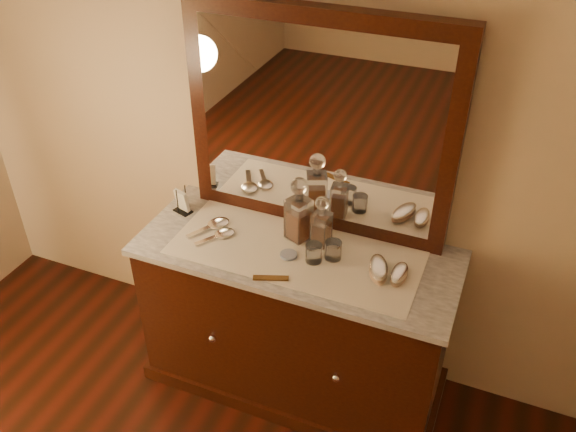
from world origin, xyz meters
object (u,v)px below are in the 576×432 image
at_px(brush_far, 399,274).
at_px(hand_mirror_inner, 221,235).
at_px(comb, 271,278).
at_px(pin_dish, 289,255).
at_px(brush_near, 378,269).
at_px(dresser_cabinet, 296,322).
at_px(hand_mirror_outer, 215,225).
at_px(mirror_frame, 319,125).
at_px(decanter_left, 299,215).
at_px(napkin_rack, 182,202).
at_px(decanter_right, 321,226).

height_order(brush_far, hand_mirror_inner, brush_far).
bearing_deg(comb, pin_dish, 65.93).
bearing_deg(comb, hand_mirror_inner, 130.04).
bearing_deg(hand_mirror_inner, brush_near, 1.25).
height_order(dresser_cabinet, hand_mirror_outer, hand_mirror_outer).
bearing_deg(brush_far, mirror_frame, 150.63).
relative_size(comb, hand_mirror_inner, 0.77).
xyz_separation_m(mirror_frame, decanter_left, (-0.03, -0.15, -0.38)).
distance_m(brush_near, hand_mirror_inner, 0.73).
height_order(pin_dish, napkin_rack, napkin_rack).
bearing_deg(mirror_frame, brush_far, -29.37).
relative_size(pin_dish, brush_far, 0.49).
xyz_separation_m(brush_far, hand_mirror_inner, (-0.82, -0.02, -0.01)).
bearing_deg(napkin_rack, hand_mirror_inner, -22.55).
height_order(dresser_cabinet, brush_far, brush_far).
height_order(pin_dish, hand_mirror_outer, hand_mirror_outer).
distance_m(brush_far, hand_mirror_inner, 0.82).
bearing_deg(mirror_frame, napkin_rack, -164.55).
bearing_deg(hand_mirror_inner, comb, -29.50).
xyz_separation_m(decanter_right, brush_far, (0.38, -0.10, -0.08)).
bearing_deg(brush_near, mirror_frame, 144.71).
xyz_separation_m(decanter_left, brush_far, (0.49, -0.11, -0.10)).
distance_m(decanter_right, hand_mirror_outer, 0.51).
bearing_deg(napkin_rack, decanter_left, 1.62).
xyz_separation_m(decanter_left, hand_mirror_outer, (-0.39, -0.07, -0.11)).
distance_m(pin_dish, decanter_left, 0.18).
height_order(dresser_cabinet, hand_mirror_inner, hand_mirror_inner).
bearing_deg(brush_near, decanter_left, 164.54).
height_order(pin_dish, decanter_left, decanter_left).
bearing_deg(pin_dish, dresser_cabinet, 73.96).
bearing_deg(brush_near, hand_mirror_outer, 177.04).
relative_size(decanter_left, brush_near, 1.63).
distance_m(dresser_cabinet, brush_far, 0.66).
xyz_separation_m(napkin_rack, decanter_left, (0.59, 0.02, 0.07)).
xyz_separation_m(comb, decanter_right, (0.11, 0.30, 0.09)).
height_order(mirror_frame, hand_mirror_outer, mirror_frame).
xyz_separation_m(pin_dish, hand_mirror_inner, (-0.34, 0.02, 0.00)).
distance_m(pin_dish, hand_mirror_inner, 0.34).
height_order(brush_near, brush_far, brush_near).
height_order(decanter_left, brush_near, decanter_left).
bearing_deg(dresser_cabinet, pin_dish, -106.04).
xyz_separation_m(comb, decanter_left, (-0.00, 0.31, 0.12)).
relative_size(napkin_rack, hand_mirror_outer, 0.60).
bearing_deg(pin_dish, decanter_left, 94.41).
bearing_deg(brush_near, pin_dish, -175.11).
bearing_deg(pin_dish, hand_mirror_inner, 177.03).
distance_m(decanter_right, hand_mirror_inner, 0.46).
bearing_deg(decanter_left, decanter_right, -4.41).
height_order(comb, decanter_left, decanter_left).
height_order(napkin_rack, decanter_left, decanter_left).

